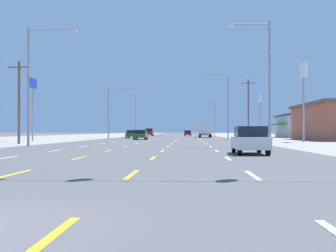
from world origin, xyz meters
TOP-DOWN VIEW (x-y plane):
  - ground_plane at (0.00, 66.00)m, footprint 572.00×572.00m
  - lot_apron_left at (-24.75, 66.00)m, footprint 28.00×440.00m
  - lot_apron_right at (24.75, 66.00)m, footprint 28.00×440.00m
  - lane_markings at (0.00, 104.50)m, footprint 10.64×227.60m
  - signal_span_wire at (0.03, 8.83)m, footprint 25.44×0.53m
  - hatchback_far_right_nearest at (6.84, 18.43)m, footprint 1.72×3.90m
  - sedan_inner_left_near at (-3.67, 58.21)m, footprint 1.80×4.50m
  - sedan_far_left_mid at (-6.90, 72.28)m, footprint 1.80×4.50m
  - box_truck_far_right_midfar at (6.86, 80.81)m, footprint 2.40×7.20m
  - hatchback_far_left_far at (-7.12, 85.30)m, footprint 1.72×3.90m
  - sedan_inner_right_farther at (3.34, 103.50)m, footprint 1.80×4.50m
  - suv_far_left_farthest at (-6.79, 106.44)m, footprint 1.98×4.90m
  - storefront_right_row_2 at (27.28, 81.99)m, footprint 11.36×13.79m
  - pole_sign_left_row_1 at (-17.22, 50.16)m, footprint 0.24×2.35m
  - pole_sign_right_row_1 at (17.16, 45.86)m, footprint 0.24×2.63m
  - pole_sign_right_row_2 at (17.04, 75.09)m, footprint 0.24×1.64m
  - streetlight_left_row_0 at (-9.73, 30.10)m, footprint 4.25×0.26m
  - streetlight_right_row_0 at (9.84, 30.10)m, footprint 3.53×0.26m
  - streetlight_left_row_1 at (-9.52, 66.50)m, footprint 5.15×0.26m
  - streetlight_right_row_1 at (9.59, 66.50)m, footprint 5.15×0.26m
  - streetlight_left_row_2 at (-9.70, 102.91)m, footprint 4.58×0.26m
  - streetlight_right_row_2 at (9.72, 102.91)m, footprint 4.05×0.26m
  - utility_pole_left_row_0 at (-13.57, 36.55)m, footprint 2.20×0.26m
  - utility_pole_right_row_1 at (13.84, 68.46)m, footprint 2.20×0.26m

SIDE VIEW (x-z plane):
  - ground_plane at x=0.00m, z-range 0.00..0.00m
  - lot_apron_left at x=-24.75m, z-range 0.00..0.01m
  - lot_apron_right at x=24.75m, z-range 0.00..0.01m
  - lane_markings at x=0.00m, z-range 0.00..0.01m
  - sedan_inner_left_near at x=-3.67m, z-range 0.03..1.49m
  - sedan_far_left_mid at x=-6.90m, z-range 0.03..1.49m
  - sedan_inner_right_farther at x=3.34m, z-range 0.03..1.49m
  - hatchback_far_right_nearest at x=6.84m, z-range 0.01..1.55m
  - hatchback_far_left_far at x=-7.12m, z-range 0.01..1.55m
  - suv_far_left_farthest at x=-6.79m, z-range 0.04..2.02m
  - box_truck_far_right_midfar at x=6.86m, z-range 0.22..3.45m
  - storefront_right_row_2 at x=27.28m, z-range 0.02..4.61m
  - utility_pole_left_row_0 at x=-13.57m, z-range 0.19..8.51m
  - streetlight_right_row_2 at x=9.72m, z-range 0.74..9.62m
  - streetlight_left_row_1 at x=-9.52m, z-range 0.86..9.66m
  - utility_pole_right_row_1 at x=13.84m, z-range 0.20..10.37m
  - signal_span_wire at x=0.03m, z-range 1.01..10.36m
  - streetlight_left_row_0 at x=-9.73m, z-range 0.79..10.91m
  - streetlight_right_row_0 at x=9.84m, z-range 0.71..11.11m
  - streetlight_right_row_1 at x=9.59m, z-range 0.90..11.22m
  - pole_sign_right_row_2 at x=17.04m, z-range 1.94..10.24m
  - streetlight_left_row_2 at x=-9.70m, z-range 0.84..11.51m
  - pole_sign_left_row_1 at x=-17.22m, z-range 2.18..10.47m
  - pole_sign_right_row_1 at x=17.16m, z-range 2.65..12.08m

